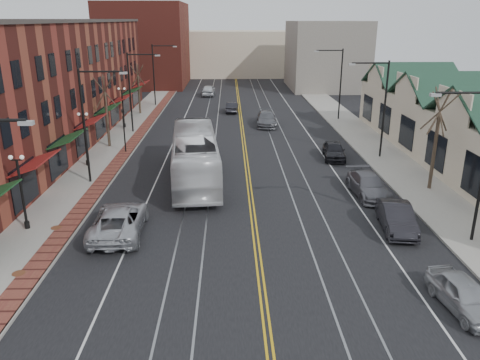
{
  "coord_description": "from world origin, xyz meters",
  "views": [
    {
      "loc": [
        -1.4,
        -16.26,
        11.29
      ],
      "look_at": [
        -0.76,
        10.66,
        2.0
      ],
      "focal_mm": 35.0,
      "sensor_mm": 36.0,
      "label": 1
    }
  ],
  "objects_px": {
    "transit_bus": "(195,156)",
    "parked_car_d": "(334,150)",
    "parked_suv": "(119,220)",
    "parked_car_c": "(368,185)",
    "parked_car_a": "(464,295)",
    "parked_car_b": "(397,218)"
  },
  "relations": [
    {
      "from": "transit_bus",
      "to": "parked_car_c",
      "type": "distance_m",
      "value": 12.39
    },
    {
      "from": "transit_bus",
      "to": "parked_car_c",
      "type": "bearing_deg",
      "value": 158.47
    },
    {
      "from": "parked_suv",
      "to": "parked_car_c",
      "type": "xyz_separation_m",
      "value": [
        15.42,
        5.61,
        -0.08
      ]
    },
    {
      "from": "parked_suv",
      "to": "parked_car_b",
      "type": "distance_m",
      "value": 15.46
    },
    {
      "from": "transit_bus",
      "to": "parked_car_b",
      "type": "height_order",
      "value": "transit_bus"
    },
    {
      "from": "parked_car_b",
      "to": "parked_car_c",
      "type": "relative_size",
      "value": 0.9
    },
    {
      "from": "parked_car_a",
      "to": "parked_car_c",
      "type": "height_order",
      "value": "parked_car_c"
    },
    {
      "from": "parked_suv",
      "to": "parked_car_d",
      "type": "relative_size",
      "value": 1.36
    },
    {
      "from": "parked_car_a",
      "to": "parked_car_c",
      "type": "relative_size",
      "value": 0.79
    },
    {
      "from": "parked_car_c",
      "to": "parked_car_b",
      "type": "bearing_deg",
      "value": -92.63
    },
    {
      "from": "parked_suv",
      "to": "parked_car_c",
      "type": "relative_size",
      "value": 1.16
    },
    {
      "from": "transit_bus",
      "to": "parked_suv",
      "type": "distance_m",
      "value": 9.85
    },
    {
      "from": "parked_suv",
      "to": "parked_car_a",
      "type": "height_order",
      "value": "parked_suv"
    },
    {
      "from": "parked_car_a",
      "to": "parked_car_d",
      "type": "xyz_separation_m",
      "value": [
        -0.61,
        21.94,
        0.05
      ]
    },
    {
      "from": "transit_bus",
      "to": "parked_suv",
      "type": "relative_size",
      "value": 2.27
    },
    {
      "from": "parked_suv",
      "to": "parked_car_b",
      "type": "height_order",
      "value": "parked_suv"
    },
    {
      "from": "transit_bus",
      "to": "parked_car_d",
      "type": "height_order",
      "value": "transit_bus"
    },
    {
      "from": "parked_car_a",
      "to": "parked_car_c",
      "type": "bearing_deg",
      "value": 83.67
    },
    {
      "from": "transit_bus",
      "to": "parked_car_a",
      "type": "xyz_separation_m",
      "value": [
        12.02,
        -16.61,
        -1.16
      ]
    },
    {
      "from": "transit_bus",
      "to": "parked_car_a",
      "type": "relative_size",
      "value": 3.32
    },
    {
      "from": "parked_car_b",
      "to": "parked_car_c",
      "type": "height_order",
      "value": "parked_car_b"
    },
    {
      "from": "parked_car_a",
      "to": "parked_car_d",
      "type": "relative_size",
      "value": 0.93
    }
  ]
}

